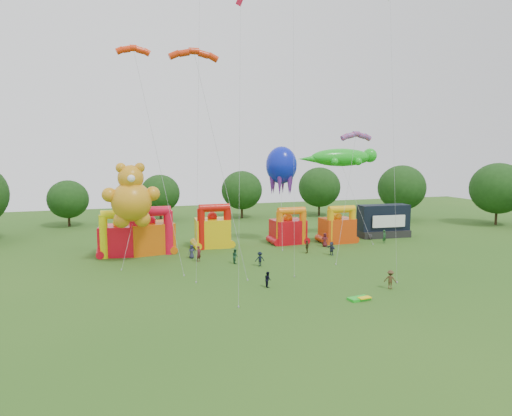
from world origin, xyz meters
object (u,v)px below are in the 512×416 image
object	(u,v)px
stage_trailer	(383,221)
spectator_4	(307,247)
spectator_0	(192,252)
gecko_kite	(350,183)
octopus_kite	(282,189)
bouncy_castle_2	(213,230)
teddy_bear_kite	(131,205)
bouncy_castle_0	(119,238)

from	to	relation	value
stage_trailer	spectator_4	world-z (taller)	stage_trailer
stage_trailer	spectator_0	size ratio (longest dim) A/B	4.80
gecko_kite	spectator_4	size ratio (longest dim) A/B	8.11
stage_trailer	octopus_kite	distance (m)	18.36
bouncy_castle_2	teddy_bear_kite	size ratio (longest dim) A/B	0.51
bouncy_castle_0	teddy_bear_kite	bearing A→B (deg)	-74.39
teddy_bear_kite	spectator_0	world-z (taller)	teddy_bear_kite
spectator_4	spectator_0	bearing A→B (deg)	-53.70
stage_trailer	spectator_0	distance (m)	32.04
bouncy_castle_2	stage_trailer	bearing A→B (deg)	-1.32
bouncy_castle_0	spectator_4	distance (m)	24.68
stage_trailer	octopus_kite	world-z (taller)	octopus_kite
gecko_kite	spectator_0	size ratio (longest dim) A/B	8.19
teddy_bear_kite	gecko_kite	bearing A→B (deg)	10.04
bouncy_castle_0	gecko_kite	world-z (taller)	gecko_kite
gecko_kite	spectator_4	xyz separation A→B (m)	(-10.20, -7.06, -7.76)
gecko_kite	spectator_0	distance (m)	27.04
stage_trailer	spectator_0	world-z (taller)	stage_trailer
stage_trailer	octopus_kite	size ratio (longest dim) A/B	0.57
bouncy_castle_0	stage_trailer	xyz separation A→B (m)	(40.21, 0.86, 0.15)
bouncy_castle_2	octopus_kite	distance (m)	11.56
bouncy_castle_0	octopus_kite	bearing A→B (deg)	1.19
gecko_kite	octopus_kite	size ratio (longest dim) A/B	0.98
stage_trailer	gecko_kite	xyz separation A→B (m)	(-6.19, -0.12, 6.14)
bouncy_castle_0	teddy_bear_kite	size ratio (longest dim) A/B	0.50
octopus_kite	stage_trailer	bearing A→B (deg)	1.27
teddy_bear_kite	octopus_kite	xyz separation A→B (m)	(21.33, 5.50, 0.95)
spectator_0	spectator_4	world-z (taller)	spectator_4
octopus_kite	spectator_4	xyz separation A→B (m)	(1.07, -6.78, -7.25)
teddy_bear_kite	bouncy_castle_0	bearing A→B (deg)	105.61
stage_trailer	gecko_kite	world-z (taller)	gecko_kite
bouncy_castle_0	bouncy_castle_2	xyz separation A→B (m)	(12.75, 1.49, 0.06)
bouncy_castle_2	gecko_kite	size ratio (longest dim) A/B	0.45
stage_trailer	spectator_4	distance (m)	17.97
spectator_0	spectator_4	bearing A→B (deg)	-7.98
teddy_bear_kite	spectator_0	xyz separation A→B (m)	(7.26, 0.46, -6.31)
teddy_bear_kite	gecko_kite	xyz separation A→B (m)	(32.61, 5.77, 1.46)
stage_trailer	gecko_kite	bearing A→B (deg)	-178.94
spectator_0	spectator_4	distance (m)	15.24
gecko_kite	spectator_4	world-z (taller)	gecko_kite
teddy_bear_kite	octopus_kite	distance (m)	22.05
stage_trailer	bouncy_castle_0	bearing A→B (deg)	-178.78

